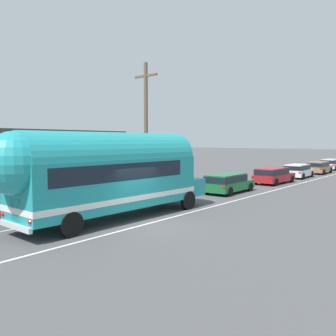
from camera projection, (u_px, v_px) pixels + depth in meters
name	position (u px, v px, depth m)	size (l,w,h in m)	color
ground_plane	(146.00, 224.00, 15.93)	(300.00, 300.00, 0.00)	#4C4C4F
lane_markings	(240.00, 191.00, 26.23)	(3.84, 80.00, 0.01)	silver
utility_pole	(146.00, 129.00, 22.05)	(1.80, 0.24, 8.50)	brown
painted_bus	(107.00, 172.00, 16.43)	(2.77, 11.95, 4.12)	teal
car_lead	(228.00, 182.00, 25.36)	(2.07, 4.63, 1.37)	#196633
car_second	(273.00, 175.00, 30.91)	(2.13, 4.79, 1.37)	#A5191E
car_third	(298.00, 170.00, 35.64)	(2.05, 4.41, 1.37)	white
car_fourth	(319.00, 167.00, 40.20)	(1.95, 4.37, 1.37)	olive
car_fifth	(332.00, 164.00, 45.74)	(2.03, 4.52, 1.37)	silver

